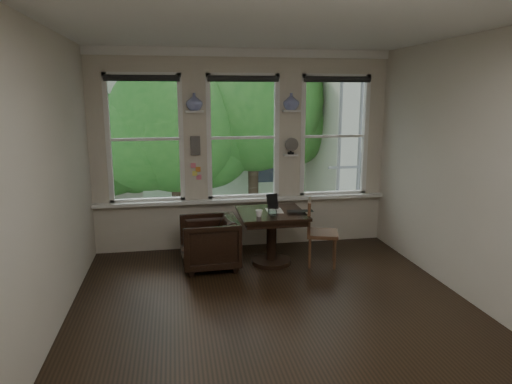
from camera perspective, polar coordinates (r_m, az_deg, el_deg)
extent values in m
plane|color=black|center=(5.29, 2.20, -14.13)|extent=(4.50, 4.50, 0.00)
plane|color=silver|center=(4.80, 2.51, 20.01)|extent=(4.50, 4.50, 0.00)
plane|color=beige|center=(7.02, -1.65, 5.19)|extent=(4.50, 0.00, 4.50)
plane|color=beige|center=(2.73, 12.65, -5.96)|extent=(4.50, 0.00, 4.50)
plane|color=beige|center=(4.87, -24.48, 1.09)|extent=(0.00, 4.50, 4.50)
plane|color=beige|center=(5.75, 24.85, 2.57)|extent=(0.00, 4.50, 4.50)
cube|color=white|center=(6.80, -7.69, 9.94)|extent=(0.26, 0.16, 0.03)
cube|color=white|center=(7.02, 4.40, 10.07)|extent=(0.26, 0.16, 0.03)
cube|color=#59544F|center=(6.87, -7.59, 5.78)|extent=(0.14, 0.06, 0.28)
imported|color=white|center=(6.80, -7.72, 11.11)|extent=(0.24, 0.24, 0.25)
imported|color=white|center=(7.02, 4.42, 11.21)|extent=(0.24, 0.24, 0.25)
imported|color=black|center=(6.31, -5.87, -6.34)|extent=(0.81, 0.79, 0.71)
cube|color=maroon|center=(6.28, -5.89, -5.50)|extent=(0.45, 0.45, 0.06)
imported|color=black|center=(6.25, 5.62, -2.59)|extent=(0.38, 0.27, 0.03)
imported|color=white|center=(6.06, 0.38, -2.68)|extent=(0.11, 0.11, 0.09)
imported|color=white|center=(6.05, 2.07, -2.67)|extent=(0.15, 0.15, 0.10)
cube|color=black|center=(6.44, 2.06, -1.21)|extent=(0.17, 0.11, 0.22)
cube|color=silver|center=(6.38, 2.31, -2.35)|extent=(0.24, 0.31, 0.00)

